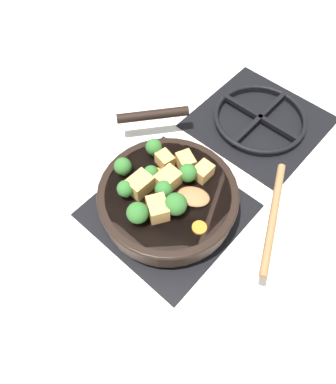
{
  "coord_description": "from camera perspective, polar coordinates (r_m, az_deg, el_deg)",
  "views": [
    {
      "loc": [
        0.28,
        -0.31,
        0.74
      ],
      "look_at": [
        0.0,
        0.0,
        0.08
      ],
      "focal_mm": 35.0,
      "sensor_mm": 36.0,
      "label": 1
    }
  ],
  "objects": [
    {
      "name": "wooden_spoon",
      "position": [
        0.77,
        10.9,
        -2.44
      ],
      "size": [
        0.25,
        0.24,
        0.02
      ],
      "color": "olive",
      "rests_on": "skillet_pan"
    },
    {
      "name": "broccoli_floret_center_top",
      "position": [
        0.73,
        1.18,
        -1.88
      ],
      "size": [
        0.05,
        0.05,
        0.05
      ],
      "color": "#709956",
      "rests_on": "skillet_pan"
    },
    {
      "name": "carrot_slice_orange_thin",
      "position": [
        0.74,
        4.8,
        -5.42
      ],
      "size": [
        0.03,
        0.03,
        0.01
      ],
      "primitive_type": "cylinder",
      "color": "orange",
      "rests_on": "skillet_pan"
    },
    {
      "name": "front_burner_grate",
      "position": [
        0.84,
        -0.0,
        -2.48
      ],
      "size": [
        0.31,
        0.31,
        0.03
      ],
      "color": "black",
      "rests_on": "ground_plane"
    },
    {
      "name": "broccoli_floret_mid_floret",
      "position": [
        0.76,
        -6.51,
        0.48
      ],
      "size": [
        0.04,
        0.04,
        0.04
      ],
      "color": "#709956",
      "rests_on": "skillet_pan"
    },
    {
      "name": "tofu_cube_back_piece",
      "position": [
        0.77,
        -0.0,
        1.86
      ],
      "size": [
        0.04,
        0.05,
        0.04
      ],
      "primitive_type": "cube",
      "rotation": [
        0.0,
        0.0,
        1.51
      ],
      "color": "tan",
      "rests_on": "skillet_pan"
    },
    {
      "name": "carrot_slice_near_center",
      "position": [
        0.81,
        -1.64,
        2.95
      ],
      "size": [
        0.02,
        0.02,
        0.01
      ],
      "primitive_type": "cylinder",
      "color": "orange",
      "rests_on": "skillet_pan"
    },
    {
      "name": "ground_plane",
      "position": [
        0.85,
        -0.0,
        -2.88
      ],
      "size": [
        2.4,
        2.4,
        0.0
      ],
      "primitive_type": "plane",
      "color": "silver"
    },
    {
      "name": "broccoli_floret_small_inner",
      "position": [
        0.73,
        -4.84,
        -3.06
      ],
      "size": [
        0.04,
        0.04,
        0.05
      ],
      "color": "#709956",
      "rests_on": "skillet_pan"
    },
    {
      "name": "tofu_cube_front_piece",
      "position": [
        0.79,
        5.37,
        3.12
      ],
      "size": [
        0.03,
        0.04,
        0.03
      ],
      "primitive_type": "cube",
      "rotation": [
        0.0,
        0.0,
        1.56
      ],
      "color": "tan",
      "rests_on": "skillet_pan"
    },
    {
      "name": "tofu_cube_west_chunk",
      "position": [
        0.81,
        -0.48,
        4.94
      ],
      "size": [
        0.04,
        0.04,
        0.03
      ],
      "primitive_type": "cube",
      "rotation": [
        0.0,
        0.0,
        6.08
      ],
      "color": "tan",
      "rests_on": "skillet_pan"
    },
    {
      "name": "broccoli_floret_south_cluster",
      "position": [
        0.75,
        -0.47,
        0.25
      ],
      "size": [
        0.04,
        0.04,
        0.04
      ],
      "color": "#709956",
      "rests_on": "skillet_pan"
    },
    {
      "name": "broccoli_floret_west_rim",
      "position": [
        0.82,
        -2.16,
        6.83
      ],
      "size": [
        0.04,
        0.04,
        0.04
      ],
      "color": "#709956",
      "rests_on": "skillet_pan"
    },
    {
      "name": "tofu_cube_near_handle",
      "position": [
        0.74,
        -1.58,
        -2.54
      ],
      "size": [
        0.06,
        0.06,
        0.04
      ],
      "primitive_type": "cube",
      "rotation": [
        0.0,
        0.0,
        2.58
      ],
      "color": "tan",
      "rests_on": "skillet_pan"
    },
    {
      "name": "tofu_cube_center_large",
      "position": [
        0.77,
        -4.29,
        1.15
      ],
      "size": [
        0.04,
        0.05,
        0.04
      ],
      "primitive_type": "cube",
      "rotation": [
        0.0,
        0.0,
        1.53
      ],
      "color": "tan",
      "rests_on": "skillet_pan"
    },
    {
      "name": "broccoli_floret_north_edge",
      "position": [
        0.78,
        3.02,
        2.92
      ],
      "size": [
        0.04,
        0.04,
        0.05
      ],
      "color": "#709956",
      "rests_on": "skillet_pan"
    },
    {
      "name": "broccoli_floret_east_rim",
      "position": [
        0.79,
        -6.9,
        3.89
      ],
      "size": [
        0.04,
        0.04,
        0.04
      ],
      "color": "#709956",
      "rests_on": "skillet_pan"
    },
    {
      "name": "rear_burner_grate",
      "position": [
        1.03,
        13.76,
        10.66
      ],
      "size": [
        0.31,
        0.31,
        0.03
      ],
      "color": "black",
      "rests_on": "ground_plane"
    },
    {
      "name": "tofu_cube_east_chunk",
      "position": [
        0.81,
        2.7,
        4.63
      ],
      "size": [
        0.05,
        0.05,
        0.03
      ],
      "primitive_type": "cube",
      "rotation": [
        0.0,
        0.0,
        2.71
      ],
      "color": "tan",
      "rests_on": "skillet_pan"
    },
    {
      "name": "salt_shaker",
      "position": [
        0.77,
        22.97,
        -16.72
      ],
      "size": [
        0.04,
        0.04,
        0.09
      ],
      "color": "white",
      "rests_on": "ground_plane"
    },
    {
      "name": "skillet_pan",
      "position": [
        0.8,
        -0.03,
        -0.73
      ],
      "size": [
        0.4,
        0.37,
        0.05
      ],
      "color": "black",
      "rests_on": "front_burner_grate"
    },
    {
      "name": "broccoli_floret_near_spoon",
      "position": [
        0.78,
        -2.77,
        2.75
      ],
      "size": [
        0.03,
        0.03,
        0.04
      ],
      "color": "#709956",
      "rests_on": "skillet_pan"
    }
  ]
}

